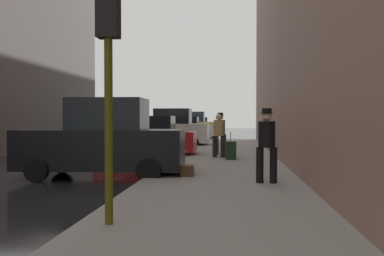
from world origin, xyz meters
name	(u,v)px	position (x,y,z in m)	size (l,w,h in m)	color
ground_plane	(5,179)	(0.00, 0.00, 0.00)	(120.00, 120.00, 0.00)	black
sidewalk	(221,179)	(6.00, 0.00, 0.07)	(4.00, 40.00, 0.15)	gray
parked_black_suv	(103,141)	(2.65, 0.48, 1.03)	(4.66, 2.18, 2.25)	black
parked_red_hatchback	(148,138)	(2.65, 6.91, 0.85)	(4.21, 2.08, 1.79)	#B2191E
parked_white_van	(170,129)	(2.65, 13.63, 1.03)	(4.63, 2.13, 2.25)	silver
parked_blue_sedan	(183,130)	(2.65, 20.09, 0.85)	(4.21, 2.07, 1.79)	navy
parked_bronze_suv	(191,126)	(2.65, 25.93, 1.03)	(4.61, 2.07, 2.25)	brown
parked_silver_sedan	(197,126)	(2.65, 32.10, 0.85)	(4.25, 2.15, 1.79)	#B7BABF
fire_hydrant	(182,151)	(4.45, 4.27, 0.50)	(0.42, 0.22, 0.70)	red
traffic_light	(108,44)	(4.50, -5.24, 2.76)	(0.32, 0.32, 3.60)	#514C0F
pedestrian_in_tan_coat	(219,133)	(5.75, 5.52, 1.10)	(0.52, 0.46, 1.71)	black
pedestrian_with_fedora	(267,142)	(7.10, -1.04, 1.14)	(0.51, 0.41, 1.78)	black
pedestrian_with_beanie	(220,131)	(5.78, 6.97, 1.14)	(0.52, 0.46, 1.78)	#333338
rolling_suitcase	(231,150)	(6.22, 4.78, 0.49)	(0.42, 0.60, 1.04)	black
duffel_bag	(187,171)	(5.09, 0.05, 0.29)	(0.32, 0.44, 0.28)	#472D19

